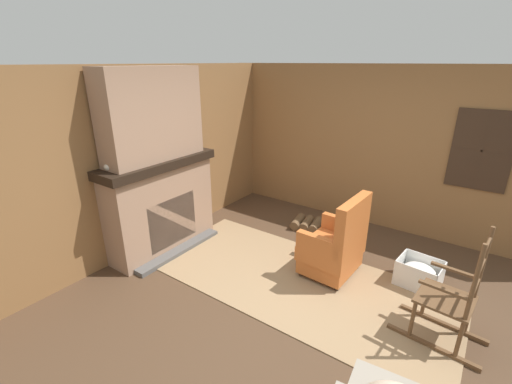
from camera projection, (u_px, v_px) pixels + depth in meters
The scene contains 13 objects.
ground_plane at pixel (304, 306), 3.66m from camera, with size 14.00×14.00×0.00m, color #4C3523.
wood_panel_wall_left at pixel (145, 161), 4.54m from camera, with size 0.06×5.42×2.42m.
wood_panel_wall_back at pixel (387, 150), 5.07m from camera, with size 5.42×0.09×2.42m.
fireplace_hearth at pixel (162, 205), 4.61m from camera, with size 0.64×1.62×1.27m.
chimney_breast at pixel (152, 115), 4.18m from camera, with size 0.38×1.34×1.13m.
area_rug at pixel (295, 280), 4.08m from camera, with size 3.56×1.61×0.01m.
armchair at pixel (335, 247), 4.08m from camera, with size 0.63×0.74×1.03m.
rocking_chair at pixel (449, 304), 3.09m from camera, with size 0.84×0.49×1.15m.
firewood_stack at pixel (307, 224), 5.35m from camera, with size 0.50×0.45×0.14m.
laundry_basket at pixel (419, 273), 3.95m from camera, with size 0.50×0.43×0.32m.
oil_lamp_vase at pixel (109, 163), 3.89m from camera, with size 0.13×0.13×0.26m.
storage_case at pixel (184, 145), 4.79m from camera, with size 0.16×0.25×0.16m.
decorative_plate_on_mantel at pixel (150, 149), 4.35m from camera, with size 0.07×0.26×0.26m.
Camera 1 is at (1.30, -2.73, 2.45)m, focal length 24.00 mm.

